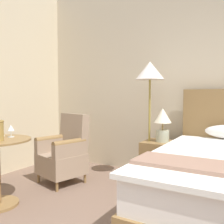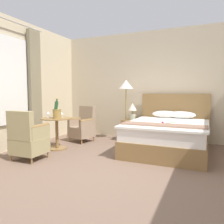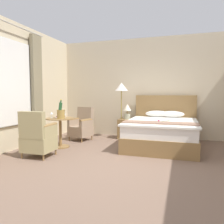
# 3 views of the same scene
# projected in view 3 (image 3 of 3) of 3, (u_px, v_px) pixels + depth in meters

# --- Properties ---
(ground_plane) EXTENTS (7.07, 7.07, 0.00)m
(ground_plane) POSITION_uv_depth(u_px,v_px,m) (126.00, 164.00, 4.11)
(ground_plane) COLOR #785F4F
(wall_headboard_side) EXTENTS (5.69, 0.12, 3.01)m
(wall_headboard_side) POSITION_uv_depth(u_px,v_px,m) (149.00, 88.00, 6.67)
(wall_headboard_side) COLOR beige
(wall_headboard_side) RESTS_ON ground
(wall_window_side) EXTENTS (0.27, 5.64, 3.01)m
(wall_window_side) POSITION_uv_depth(u_px,v_px,m) (3.00, 86.00, 4.85)
(wall_window_side) COLOR beige
(wall_window_side) RESTS_ON ground
(bed) EXTENTS (1.74, 2.14, 1.28)m
(bed) POSITION_uv_depth(u_px,v_px,m) (162.00, 132.00, 5.50)
(bed) COLOR olive
(bed) RESTS_ON ground
(nightstand) EXTENTS (0.52, 0.44, 0.58)m
(nightstand) POSITION_uv_depth(u_px,v_px,m) (127.00, 129.00, 6.49)
(nightstand) COLOR olive
(nightstand) RESTS_ON ground
(bedside_lamp) EXTENTS (0.23, 0.23, 0.45)m
(bedside_lamp) POSITION_uv_depth(u_px,v_px,m) (127.00, 110.00, 6.44)
(bedside_lamp) COLOR #B5BCA0
(bedside_lamp) RESTS_ON nightstand
(floor_lamp_brass) EXTENTS (0.39, 0.39, 1.65)m
(floor_lamp_brass) POSITION_uv_depth(u_px,v_px,m) (121.00, 91.00, 6.39)
(floor_lamp_brass) COLOR olive
(floor_lamp_brass) RESTS_ON ground
(side_table_round) EXTENTS (0.72, 0.72, 0.73)m
(side_table_round) POSITION_uv_depth(u_px,v_px,m) (60.00, 129.00, 5.40)
(side_table_round) COLOR olive
(side_table_round) RESTS_ON ground
(champagne_bucket) EXTENTS (0.20, 0.20, 0.47)m
(champagne_bucket) POSITION_uv_depth(u_px,v_px,m) (61.00, 113.00, 5.28)
(champagne_bucket) COLOR #A08040
(champagne_bucket) RESTS_ON side_table_round
(wine_glass_near_bucket) EXTENTS (0.08, 0.08, 0.14)m
(wine_glass_near_bucket) POSITION_uv_depth(u_px,v_px,m) (64.00, 114.00, 5.53)
(wine_glass_near_bucket) COLOR white
(wine_glass_near_bucket) RESTS_ON side_table_round
(wine_glass_near_edge) EXTENTS (0.08, 0.08, 0.15)m
(wine_glass_near_edge) POSITION_uv_depth(u_px,v_px,m) (52.00, 113.00, 5.42)
(wine_glass_near_edge) COLOR white
(wine_glass_near_edge) RESTS_ON side_table_round
(snack_plate) EXTENTS (0.14, 0.14, 0.04)m
(snack_plate) POSITION_uv_depth(u_px,v_px,m) (58.00, 117.00, 5.54)
(snack_plate) COLOR white
(snack_plate) RESTS_ON side_table_round
(armchair_by_window) EXTENTS (0.66, 0.67, 0.95)m
(armchair_by_window) POSITION_uv_depth(u_px,v_px,m) (82.00, 126.00, 6.27)
(armchair_by_window) COLOR olive
(armchair_by_window) RESTS_ON ground
(armchair_facing_bed) EXTENTS (0.60, 0.57, 0.97)m
(armchair_facing_bed) POSITION_uv_depth(u_px,v_px,m) (38.00, 137.00, 4.54)
(armchair_facing_bed) COLOR olive
(armchair_facing_bed) RESTS_ON ground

